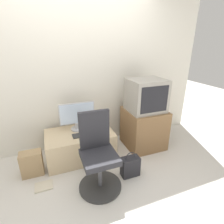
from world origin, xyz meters
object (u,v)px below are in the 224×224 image
object	(u,v)px
crt_tv	(146,95)
office_chair	(98,158)
mouse	(99,131)
cardboard_box_lower	(32,164)
handbag	(130,166)
main_monitor	(77,117)
keyboard	(84,135)
book	(44,186)

from	to	relation	value
crt_tv	office_chair	world-z (taller)	crt_tv
mouse	cardboard_box_lower	distance (m)	1.02
handbag	crt_tv	bearing A→B (deg)	47.42
main_monitor	cardboard_box_lower	bearing A→B (deg)	-156.99
keyboard	crt_tv	world-z (taller)	crt_tv
office_chair	book	distance (m)	0.80
keyboard	cardboard_box_lower	world-z (taller)	keyboard
main_monitor	cardboard_box_lower	world-z (taller)	main_monitor
keyboard	cardboard_box_lower	distance (m)	0.79
mouse	cardboard_box_lower	size ratio (longest dim) A/B	0.19
main_monitor	keyboard	distance (m)	0.31
main_monitor	mouse	xyz separation A→B (m)	(0.27, -0.22, -0.20)
book	crt_tv	bearing A→B (deg)	13.43
cardboard_box_lower	handbag	distance (m)	1.34
keyboard	office_chair	bearing A→B (deg)	-85.12
mouse	office_chair	world-z (taller)	office_chair
keyboard	office_chair	world-z (taller)	office_chair
office_chair	handbag	bearing A→B (deg)	1.10
handbag	cardboard_box_lower	bearing A→B (deg)	158.33
handbag	mouse	bearing A→B (deg)	114.70
mouse	cardboard_box_lower	world-z (taller)	mouse
main_monitor	office_chair	xyz separation A→B (m)	(0.09, -0.81, -0.24)
main_monitor	handbag	world-z (taller)	main_monitor
mouse	office_chair	distance (m)	0.61
keyboard	mouse	bearing A→B (deg)	0.42
mouse	book	world-z (taller)	mouse
keyboard	handbag	world-z (taller)	keyboard
main_monitor	mouse	world-z (taller)	main_monitor
crt_tv	handbag	xyz separation A→B (m)	(-0.54, -0.59, -0.78)
main_monitor	office_chair	bearing A→B (deg)	-83.94
office_chair	cardboard_box_lower	distance (m)	0.97
cardboard_box_lower	mouse	bearing A→B (deg)	4.72
office_chair	book	world-z (taller)	office_chair
office_chair	cardboard_box_lower	bearing A→B (deg)	147.72
cardboard_box_lower	office_chair	bearing A→B (deg)	-32.28
mouse	office_chair	bearing A→B (deg)	-107.42
handbag	book	distance (m)	1.14
mouse	crt_tv	size ratio (longest dim) A/B	0.12
main_monitor	mouse	bearing A→B (deg)	-39.46
keyboard	crt_tv	distance (m)	1.15
keyboard	mouse	size ratio (longest dim) A/B	4.88
keyboard	mouse	xyz separation A→B (m)	(0.23, 0.00, 0.01)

